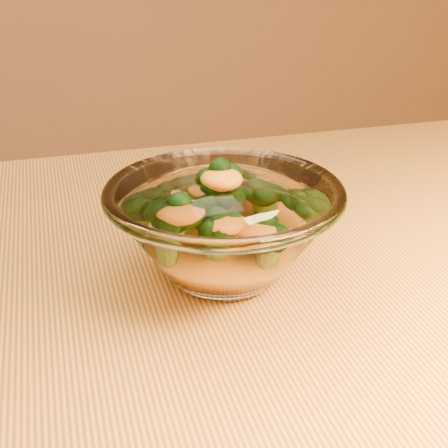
{
  "coord_description": "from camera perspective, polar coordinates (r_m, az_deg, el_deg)",
  "views": [
    {
      "loc": [
        -0.19,
        -0.5,
        1.07
      ],
      "look_at": [
        -0.04,
        0.01,
        0.81
      ],
      "focal_mm": 50.0,
      "sensor_mm": 36.0,
      "label": 1
    }
  ],
  "objects": [
    {
      "name": "broccoli_heap",
      "position": [
        0.59,
        -0.7,
        1.04
      ],
      "size": [
        0.18,
        0.13,
        0.08
      ],
      "color": "black",
      "rests_on": "cheese_sauce"
    },
    {
      "name": "table",
      "position": [
        0.68,
        3.7,
        -11.58
      ],
      "size": [
        1.2,
        0.8,
        0.75
      ],
      "color": "gold",
      "rests_on": "ground"
    },
    {
      "name": "cheese_sauce",
      "position": [
        0.6,
        0.0,
        -2.22
      ],
      "size": [
        0.12,
        0.12,
        0.03
      ],
      "primitive_type": "ellipsoid",
      "color": "orange",
      "rests_on": "glass_bowl"
    },
    {
      "name": "glass_bowl",
      "position": [
        0.59,
        0.0,
        -0.42
      ],
      "size": [
        0.23,
        0.23,
        0.1
      ],
      "color": "white",
      "rests_on": "table"
    }
  ]
}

